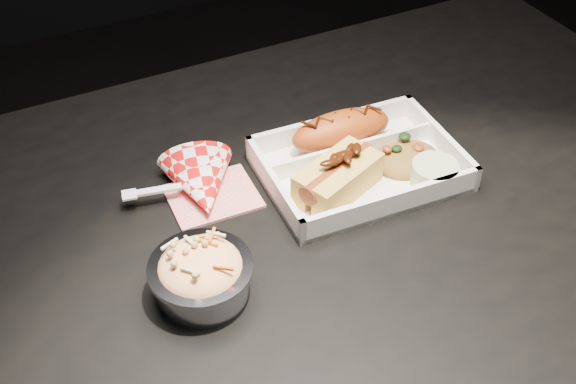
{
  "coord_description": "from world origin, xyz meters",
  "views": [
    {
      "loc": [
        -0.33,
        -0.56,
        1.36
      ],
      "look_at": [
        -0.05,
        -0.0,
        0.81
      ],
      "focal_mm": 45.0,
      "sensor_mm": 36.0,
      "label": 1
    }
  ],
  "objects_px": {
    "fried_pastry": "(341,130)",
    "hotdog": "(338,175)",
    "dining_table": "(324,265)",
    "food_tray": "(359,168)",
    "foil_coleslaw_cup": "(201,273)",
    "napkin_fork": "(202,185)"
  },
  "relations": [
    {
      "from": "napkin_fork",
      "to": "foil_coleslaw_cup",
      "type": "bearing_deg",
      "value": -99.31
    },
    {
      "from": "dining_table",
      "to": "hotdog",
      "type": "relative_size",
      "value": 9.41
    },
    {
      "from": "food_tray",
      "to": "foil_coleslaw_cup",
      "type": "bearing_deg",
      "value": -155.66
    },
    {
      "from": "fried_pastry",
      "to": "napkin_fork",
      "type": "xyz_separation_m",
      "value": [
        -0.2,
        -0.0,
        -0.02
      ]
    },
    {
      "from": "dining_table",
      "to": "food_tray",
      "type": "distance_m",
      "value": 0.14
    },
    {
      "from": "hotdog",
      "to": "napkin_fork",
      "type": "bearing_deg",
      "value": 131.81
    },
    {
      "from": "fried_pastry",
      "to": "dining_table",
      "type": "bearing_deg",
      "value": -127.22
    },
    {
      "from": "fried_pastry",
      "to": "food_tray",
      "type": "bearing_deg",
      "value": -93.38
    },
    {
      "from": "hotdog",
      "to": "foil_coleslaw_cup",
      "type": "distance_m",
      "value": 0.23
    },
    {
      "from": "fried_pastry",
      "to": "hotdog",
      "type": "bearing_deg",
      "value": -122.14
    },
    {
      "from": "dining_table",
      "to": "napkin_fork",
      "type": "height_order",
      "value": "napkin_fork"
    },
    {
      "from": "dining_table",
      "to": "foil_coleslaw_cup",
      "type": "distance_m",
      "value": 0.23
    },
    {
      "from": "hotdog",
      "to": "foil_coleslaw_cup",
      "type": "relative_size",
      "value": 1.12
    },
    {
      "from": "dining_table",
      "to": "napkin_fork",
      "type": "xyz_separation_m",
      "value": [
        -0.12,
        0.1,
        0.11
      ]
    },
    {
      "from": "fried_pastry",
      "to": "napkin_fork",
      "type": "distance_m",
      "value": 0.2
    },
    {
      "from": "food_tray",
      "to": "napkin_fork",
      "type": "xyz_separation_m",
      "value": [
        -0.2,
        0.05,
        0.01
      ]
    },
    {
      "from": "foil_coleslaw_cup",
      "to": "napkin_fork",
      "type": "bearing_deg",
      "value": 68.61
    },
    {
      "from": "hotdog",
      "to": "napkin_fork",
      "type": "height_order",
      "value": "napkin_fork"
    },
    {
      "from": "foil_coleslaw_cup",
      "to": "fried_pastry",
      "type": "bearing_deg",
      "value": 30.47
    },
    {
      "from": "food_tray",
      "to": "hotdog",
      "type": "xyz_separation_m",
      "value": [
        -0.05,
        -0.02,
        0.02
      ]
    },
    {
      "from": "food_tray",
      "to": "hotdog",
      "type": "height_order",
      "value": "hotdog"
    },
    {
      "from": "food_tray",
      "to": "foil_coleslaw_cup",
      "type": "relative_size",
      "value": 2.28
    }
  ]
}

